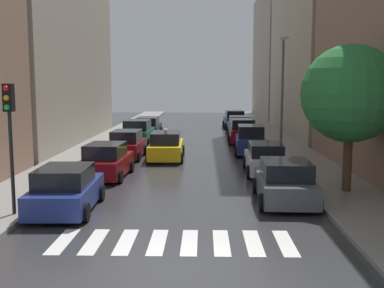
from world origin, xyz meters
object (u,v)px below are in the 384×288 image
parked_car_right_fourth (242,132)px  traffic_light_left_corner (9,120)px  parked_car_right_fifth (240,126)px  parked_car_right_sixth (234,120)px  parked_car_left_third (127,145)px  parked_car_left_fourth (138,133)px  parked_car_right_second (265,159)px  parked_car_right_third (250,141)px  parked_car_right_nearest (285,183)px  taxi_midroad (166,146)px  lamp_post_right (282,87)px  parked_car_left_nearest (66,190)px  parked_car_left_fifth (148,127)px  street_tree_right (350,94)px  parked_car_left_second (106,161)px

parked_car_right_fourth → traffic_light_left_corner: (-9.20, -19.92, 2.45)m
parked_car_right_fifth → parked_car_right_sixth: size_ratio=0.98×
parked_car_left_third → parked_car_left_fourth: 6.28m
parked_car_right_second → parked_car_right_third: size_ratio=0.98×
parked_car_right_nearest → parked_car_right_sixth: bearing=1.3°
taxi_midroad → parked_car_right_sixth: bearing=-16.1°
parked_car_right_nearest → traffic_light_left_corner: size_ratio=0.96×
traffic_light_left_corner → lamp_post_right: bearing=50.6°
parked_car_right_second → parked_car_right_fourth: bearing=1.8°
parked_car_right_fourth → taxi_midroad: 9.20m
parked_car_right_nearest → lamp_post_right: lamp_post_right is taller
lamp_post_right → parked_car_right_second: bearing=-107.0°
parked_car_right_second → parked_car_right_fifth: size_ratio=1.02×
parked_car_right_fifth → parked_car_left_third: bearing=149.0°
parked_car_right_fourth → parked_car_right_sixth: (0.14, 11.37, -0.01)m
taxi_midroad → traffic_light_left_corner: (-4.10, -12.25, 2.52)m
parked_car_right_second → parked_car_left_nearest: bearing=133.1°
lamp_post_right → traffic_light_left_corner: bearing=-129.4°
parked_car_left_fifth → parked_car_right_nearest: size_ratio=1.15×
parked_car_right_third → street_tree_right: (2.80, -10.85, 3.20)m
parked_car_left_nearest → taxi_midroad: bearing=-15.0°
parked_car_left_fifth → parked_car_left_second: bearing=-179.1°
parked_car_right_sixth → parked_car_left_fifth: bearing=129.5°
parked_car_left_fourth → parked_car_left_nearest: bearing=-178.1°
parked_car_left_fifth → parked_car_left_fourth: bearing=179.9°
parked_car_left_third → street_tree_right: 14.01m
parked_car_left_nearest → parked_car_left_second: parked_car_left_second is taller
parked_car_left_fourth → parked_car_right_sixth: size_ratio=1.01×
parked_car_left_second → parked_car_right_sixth: 25.63m
parked_car_left_second → parked_car_right_fifth: parked_car_left_second is taller
parked_car_left_fourth → parked_car_left_fifth: size_ratio=0.89×
parked_car_left_second → parked_car_right_nearest: bearing=-118.1°
parked_car_right_fourth → taxi_midroad: bearing=147.2°
parked_car_left_fifth → parked_car_right_second: 18.21m
parked_car_left_third → parked_car_left_fifth: (-0.16, 11.89, -0.03)m
parked_car_left_fifth → parked_car_right_second: parked_car_left_fifth is taller
parked_car_left_third → traffic_light_left_corner: traffic_light_left_corner is taller
parked_car_left_nearest → parked_car_left_fourth: parked_car_left_fourth is taller
parked_car_left_fourth → parked_car_right_nearest: bearing=-152.7°
parked_car_left_third → parked_car_right_fifth: size_ratio=0.98×
parked_car_right_sixth → traffic_light_left_corner: bearing=161.5°
parked_car_right_fourth → lamp_post_right: lamp_post_right is taller
parked_car_left_fifth → parked_car_right_sixth: (7.76, 6.83, 0.07)m
parked_car_left_second → street_tree_right: street_tree_right is taller
parked_car_right_second → traffic_light_left_corner: (-9.34, -7.99, 2.56)m
street_tree_right → lamp_post_right: 9.79m
parked_car_left_fifth → parked_car_right_sixth: 10.34m
parked_car_right_nearest → traffic_light_left_corner: 9.96m
parked_car_left_fourth → parked_car_right_second: parked_car_left_fourth is taller
parked_car_right_second → traffic_light_left_corner: size_ratio=0.98×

